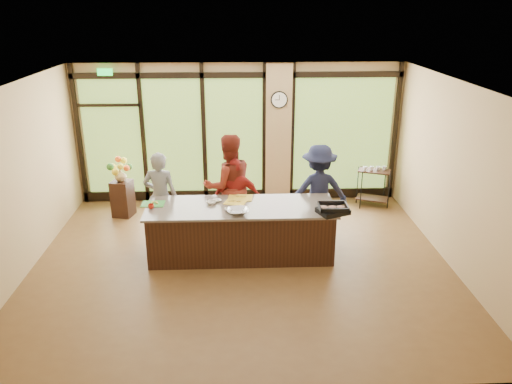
{
  "coord_description": "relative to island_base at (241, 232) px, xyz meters",
  "views": [
    {
      "loc": [
        -0.06,
        -7.51,
        4.14
      ],
      "look_at": [
        0.26,
        0.4,
        1.13
      ],
      "focal_mm": 35.0,
      "sensor_mm": 36.0,
      "label": 1
    }
  ],
  "objects": [
    {
      "name": "back_wall",
      "position": [
        0.0,
        2.7,
        1.06
      ],
      "size": [
        7.0,
        0.0,
        7.0
      ],
      "primitive_type": "plane",
      "rotation": [
        1.57,
        0.0,
        0.0
      ],
      "color": "tan",
      "rests_on": "floor"
    },
    {
      "name": "flower_vase",
      "position": [
        -2.41,
        1.83,
        0.44
      ],
      "size": [
        0.31,
        0.31,
        0.25
      ],
      "primitive_type": "imported",
      "rotation": [
        0.0,
        0.0,
        0.41
      ],
      "color": "#9B8254",
      "rests_on": "flower_stand"
    },
    {
      "name": "mixing_bowl",
      "position": [
        -0.05,
        -0.33,
        0.52
      ],
      "size": [
        0.37,
        0.37,
        0.08
      ],
      "primitive_type": "imported",
      "rotation": [
        0.0,
        0.0,
        0.11
      ],
      "color": "silver",
      "rests_on": "countertop"
    },
    {
      "name": "left_wall",
      "position": [
        -3.5,
        -0.3,
        1.06
      ],
      "size": [
        0.0,
        6.0,
        6.0
      ],
      "primitive_type": "plane",
      "rotation": [
        1.57,
        0.0,
        1.57
      ],
      "color": "tan",
      "rests_on": "floor"
    },
    {
      "name": "roasting_pan",
      "position": [
        1.5,
        -0.37,
        0.52
      ],
      "size": [
        0.57,
        0.51,
        0.08
      ],
      "primitive_type": "cube",
      "rotation": [
        0.0,
        0.0,
        0.39
      ],
      "color": "black",
      "rests_on": "countertop"
    },
    {
      "name": "prep_bowl_near",
      "position": [
        -0.5,
        0.12,
        0.51
      ],
      "size": [
        0.22,
        0.22,
        0.05
      ],
      "primitive_type": "imported",
      "rotation": [
        0.0,
        0.0,
        0.39
      ],
      "color": "silver",
      "rests_on": "countertop"
    },
    {
      "name": "right_wall",
      "position": [
        3.5,
        -0.3,
        1.06
      ],
      "size": [
        0.0,
        6.0,
        6.0
      ],
      "primitive_type": "plane",
      "rotation": [
        1.57,
        0.0,
        -1.57
      ],
      "color": "tan",
      "rests_on": "floor"
    },
    {
      "name": "cutting_board_right",
      "position": [
        -0.0,
        0.37,
        0.49
      ],
      "size": [
        0.45,
        0.35,
        0.01
      ],
      "primitive_type": "cube",
      "rotation": [
        0.0,
        0.0,
        -0.09
      ],
      "color": "gold",
      "rests_on": "countertop"
    },
    {
      "name": "countertop",
      "position": [
        0.0,
        0.0,
        0.46
      ],
      "size": [
        3.2,
        1.1,
        0.04
      ],
      "primitive_type": "cube",
      "color": "slate",
      "rests_on": "island_base"
    },
    {
      "name": "flower_stand",
      "position": [
        -2.41,
        1.83,
        -0.06
      ],
      "size": [
        0.46,
        0.46,
        0.76
      ],
      "primitive_type": "cube",
      "rotation": [
        0.0,
        0.0,
        -0.27
      ],
      "color": "black",
      "rests_on": "floor"
    },
    {
      "name": "cook_midleft",
      "position": [
        -0.21,
        0.84,
        0.54
      ],
      "size": [
        1.12,
        0.98,
        1.96
      ],
      "primitive_type": "imported",
      "rotation": [
        0.0,
        0.0,
        3.43
      ],
      "color": "maroon",
      "rests_on": "floor"
    },
    {
      "name": "bar_cart",
      "position": [
        2.87,
        2.15,
        0.1
      ],
      "size": [
        0.75,
        0.6,
        0.9
      ],
      "rotation": [
        0.0,
        0.0,
        -0.39
      ],
      "color": "black",
      "rests_on": "floor"
    },
    {
      "name": "wall_clock",
      "position": [
        0.85,
        2.57,
        1.81
      ],
      "size": [
        0.36,
        0.04,
        0.36
      ],
      "color": "black",
      "rests_on": "window_wall"
    },
    {
      "name": "cook_left",
      "position": [
        -1.45,
        0.68,
        0.4
      ],
      "size": [
        0.65,
        0.45,
        1.69
      ],
      "primitive_type": "imported",
      "rotation": [
        0.0,
        0.0,
        3.06
      ],
      "color": "slate",
      "rests_on": "floor"
    },
    {
      "name": "floor",
      "position": [
        0.0,
        -0.3,
        -0.44
      ],
      "size": [
        7.0,
        7.0,
        0.0
      ],
      "primitive_type": "plane",
      "color": "brown",
      "rests_on": "ground"
    },
    {
      "name": "cook_right",
      "position": [
        1.45,
        0.79,
        0.44
      ],
      "size": [
        1.17,
        0.72,
        1.75
      ],
      "primitive_type": "imported",
      "rotation": [
        0.0,
        0.0,
        3.2
      ],
      "color": "#191D37",
      "rests_on": "floor"
    },
    {
      "name": "cutting_board_left",
      "position": [
        -1.5,
        0.15,
        0.49
      ],
      "size": [
        0.39,
        0.29,
        0.01
      ],
      "primitive_type": "cube",
      "rotation": [
        0.0,
        0.0,
        -0.01
      ],
      "color": "green",
      "rests_on": "countertop"
    },
    {
      "name": "prep_bowl_far",
      "position": [
        -0.41,
        0.22,
        0.5
      ],
      "size": [
        0.18,
        0.18,
        0.03
      ],
      "primitive_type": "imported",
      "rotation": [
        0.0,
        0.0,
        0.34
      ],
      "color": "silver",
      "rests_on": "countertop"
    },
    {
      "name": "cook_midright",
      "position": [
        -0.08,
        0.7,
        0.33
      ],
      "size": [
        0.95,
        0.5,
        1.55
      ],
      "primitive_type": "imported",
      "rotation": [
        0.0,
        0.0,
        3.28
      ],
      "color": "maroon",
      "rests_on": "floor"
    },
    {
      "name": "cutting_board_center",
      "position": [
        -0.09,
        0.16,
        0.49
      ],
      "size": [
        0.42,
        0.36,
        0.01
      ],
      "primitive_type": "cube",
      "rotation": [
        0.0,
        0.0,
        -0.32
      ],
      "color": "gold",
      "rests_on": "countertop"
    },
    {
      "name": "red_ramekin",
      "position": [
        -1.5,
        -0.05,
        0.52
      ],
      "size": [
        0.11,
        0.11,
        0.08
      ],
      "primitive_type": "imported",
      "rotation": [
        0.0,
        0.0,
        0.12
      ],
      "color": "#B42212",
      "rests_on": "countertop"
    },
    {
      "name": "prep_bowl_mid",
      "position": [
        -0.2,
        -0.2,
        0.5
      ],
      "size": [
        0.17,
        0.17,
        0.05
      ],
      "primitive_type": "imported",
      "rotation": [
        0.0,
        0.0,
        0.16
      ],
      "color": "silver",
      "rests_on": "countertop"
    },
    {
      "name": "window_wall",
      "position": [
        0.16,
        2.65,
        0.95
      ],
      "size": [
        6.9,
        0.12,
        3.0
      ],
      "color": "tan",
      "rests_on": "floor"
    },
    {
      "name": "ceiling",
      "position": [
        0.0,
        -0.3,
        2.56
      ],
      "size": [
        7.0,
        7.0,
        0.0
      ],
      "primitive_type": "plane",
      "rotation": [
        3.14,
        0.0,
        0.0
      ],
      "color": "silver",
      "rests_on": "back_wall"
    },
    {
      "name": "island_base",
      "position": [
        0.0,
        0.0,
        0.0
      ],
      "size": [
        3.1,
        1.0,
        0.88
      ],
      "primitive_type": "cube",
      "color": "black",
      "rests_on": "floor"
    }
  ]
}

